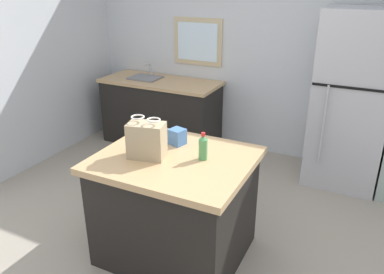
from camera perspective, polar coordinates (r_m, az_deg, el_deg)
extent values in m
plane|color=#9E9384|center=(3.30, 0.18, -17.98)|extent=(6.16, 6.16, 0.00)
cube|color=silver|center=(4.83, 13.11, 12.99)|extent=(5.13, 0.10, 2.75)
cube|color=#CCB78C|center=(5.13, 0.91, 14.00)|extent=(0.68, 0.04, 0.60)
cube|color=white|center=(5.11, 0.81, 13.96)|extent=(0.56, 0.02, 0.48)
cube|color=black|center=(3.15, -2.45, -10.69)|extent=(1.08, 0.91, 0.84)
cube|color=tan|center=(2.93, -2.60, -3.43)|extent=(1.16, 0.99, 0.05)
cube|color=#B7B7BC|center=(4.39, 22.58, 4.99)|extent=(0.75, 0.68, 1.88)
cube|color=black|center=(4.00, 22.62, 6.74)|extent=(0.73, 0.01, 0.02)
cylinder|color=#B7B7BC|center=(4.12, 18.89, 1.61)|extent=(0.02, 0.02, 0.85)
cube|color=black|center=(5.24, -4.59, 3.49)|extent=(1.54, 0.63, 0.85)
cube|color=tan|center=(5.11, -4.75, 8.17)|extent=(1.58, 0.67, 0.04)
cube|color=slate|center=(5.24, -6.93, 8.10)|extent=(0.40, 0.32, 0.14)
cylinder|color=#B7B7BC|center=(5.32, -6.18, 9.92)|extent=(0.03, 0.03, 0.18)
cylinder|color=#B7B7BC|center=(5.24, -6.63, 10.66)|extent=(0.02, 0.14, 0.02)
cube|color=tan|center=(2.88, -6.76, -0.52)|extent=(0.30, 0.22, 0.27)
torus|color=white|center=(2.85, -8.08, 2.97)|extent=(0.12, 0.12, 0.01)
torus|color=white|center=(2.78, -5.74, 2.56)|extent=(0.12, 0.12, 0.01)
cube|color=#4775B7|center=(3.11, -2.20, 0.05)|extent=(0.14, 0.14, 0.13)
cylinder|color=#4C9956|center=(2.85, 1.65, -1.86)|extent=(0.07, 0.07, 0.16)
cone|color=#4C9956|center=(2.81, 1.68, -0.10)|extent=(0.06, 0.06, 0.03)
cylinder|color=red|center=(2.80, 1.68, 0.42)|extent=(0.03, 0.03, 0.02)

